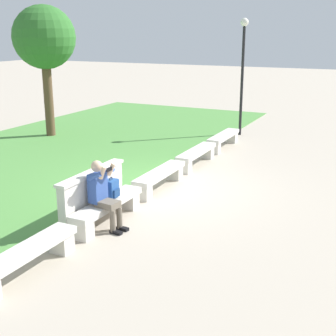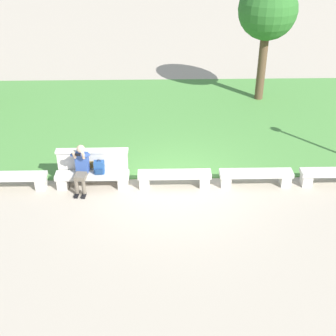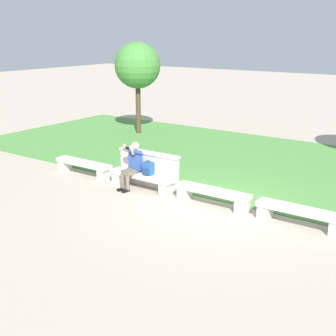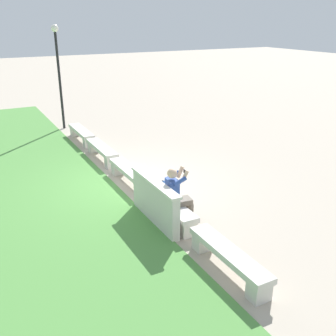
{
  "view_description": "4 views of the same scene",
  "coord_description": "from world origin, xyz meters",
  "px_view_note": "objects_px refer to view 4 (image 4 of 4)",
  "views": [
    {
      "loc": [
        -9.49,
        -4.8,
        3.63
      ],
      "look_at": [
        -1.05,
        -0.72,
        0.88
      ],
      "focal_mm": 50.0,
      "sensor_mm": 36.0,
      "label": 1
    },
    {
      "loc": [
        -0.44,
        -11.01,
        7.28
      ],
      "look_at": [
        -0.19,
        -0.59,
        0.96
      ],
      "focal_mm": 50.0,
      "sensor_mm": 36.0,
      "label": 2
    },
    {
      "loc": [
        5.53,
        -9.79,
        4.27
      ],
      "look_at": [
        -0.99,
        -0.56,
        0.97
      ],
      "focal_mm": 50.0,
      "sensor_mm": 36.0,
      "label": 3
    },
    {
      "loc": [
        -9.33,
        3.77,
        4.31
      ],
      "look_at": [
        -1.27,
        -0.53,
        0.8
      ],
      "focal_mm": 42.0,
      "sensor_mm": 36.0,
      "label": 4
    }
  ],
  "objects_px": {
    "bench_main": "(228,257)",
    "person_photographer": "(177,193)",
    "lamp_post": "(58,63)",
    "bench_mid": "(129,174)",
    "bench_end": "(81,133)",
    "bench_far": "(102,150)",
    "backpack": "(163,190)",
    "bench_near": "(168,207)"
  },
  "relations": [
    {
      "from": "bench_main",
      "to": "person_photographer",
      "type": "height_order",
      "value": "person_photographer"
    },
    {
      "from": "bench_mid",
      "to": "backpack",
      "type": "bearing_deg",
      "value": 179.32
    },
    {
      "from": "bench_far",
      "to": "lamp_post",
      "type": "bearing_deg",
      "value": 1.51
    },
    {
      "from": "bench_near",
      "to": "lamp_post",
      "type": "xyz_separation_m",
      "value": [
        8.99,
        0.12,
        2.34
      ]
    },
    {
      "from": "bench_near",
      "to": "person_photographer",
      "type": "relative_size",
      "value": 1.55
    },
    {
      "from": "bench_main",
      "to": "bench_end",
      "type": "bearing_deg",
      "value": 0.0
    },
    {
      "from": "person_photographer",
      "to": "bench_end",
      "type": "bearing_deg",
      "value": 0.62
    },
    {
      "from": "bench_far",
      "to": "lamp_post",
      "type": "height_order",
      "value": "lamp_post"
    },
    {
      "from": "bench_mid",
      "to": "lamp_post",
      "type": "relative_size",
      "value": 0.5
    },
    {
      "from": "bench_main",
      "to": "person_photographer",
      "type": "xyz_separation_m",
      "value": [
        2.02,
        -0.08,
        0.43
      ]
    },
    {
      "from": "person_photographer",
      "to": "backpack",
      "type": "xyz_separation_m",
      "value": [
        0.47,
        0.1,
        -0.11
      ]
    },
    {
      "from": "bench_near",
      "to": "lamp_post",
      "type": "relative_size",
      "value": 0.5
    },
    {
      "from": "bench_near",
      "to": "bench_mid",
      "type": "height_order",
      "value": "same"
    },
    {
      "from": "bench_main",
      "to": "bench_mid",
      "type": "distance_m",
      "value": 4.57
    },
    {
      "from": "bench_near",
      "to": "bench_mid",
      "type": "xyz_separation_m",
      "value": [
        2.28,
        0.0,
        0.0
      ]
    },
    {
      "from": "person_photographer",
      "to": "backpack",
      "type": "bearing_deg",
      "value": 12.22
    },
    {
      "from": "person_photographer",
      "to": "lamp_post",
      "type": "bearing_deg",
      "value": 1.2
    },
    {
      "from": "bench_far",
      "to": "person_photographer",
      "type": "height_order",
      "value": "person_photographer"
    },
    {
      "from": "backpack",
      "to": "lamp_post",
      "type": "relative_size",
      "value": 0.11
    },
    {
      "from": "bench_far",
      "to": "bench_end",
      "type": "height_order",
      "value": "same"
    },
    {
      "from": "bench_mid",
      "to": "bench_end",
      "type": "height_order",
      "value": "same"
    },
    {
      "from": "bench_mid",
      "to": "bench_far",
      "type": "bearing_deg",
      "value": 0.0
    },
    {
      "from": "bench_end",
      "to": "lamp_post",
      "type": "xyz_separation_m",
      "value": [
        2.14,
        0.12,
        2.34
      ]
    },
    {
      "from": "bench_near",
      "to": "bench_end",
      "type": "bearing_deg",
      "value": 0.0
    },
    {
      "from": "backpack",
      "to": "lamp_post",
      "type": "height_order",
      "value": "lamp_post"
    },
    {
      "from": "person_photographer",
      "to": "backpack",
      "type": "distance_m",
      "value": 0.49
    },
    {
      "from": "bench_main",
      "to": "person_photographer",
      "type": "relative_size",
      "value": 1.55
    },
    {
      "from": "bench_main",
      "to": "bench_mid",
      "type": "relative_size",
      "value": 1.0
    },
    {
      "from": "bench_far",
      "to": "bench_end",
      "type": "bearing_deg",
      "value": 0.0
    },
    {
      "from": "bench_near",
      "to": "backpack",
      "type": "height_order",
      "value": "backpack"
    },
    {
      "from": "bench_main",
      "to": "backpack",
      "type": "height_order",
      "value": "backpack"
    },
    {
      "from": "person_photographer",
      "to": "lamp_post",
      "type": "xyz_separation_m",
      "value": [
        9.25,
        0.19,
        1.91
      ]
    },
    {
      "from": "bench_mid",
      "to": "bench_end",
      "type": "distance_m",
      "value": 4.57
    },
    {
      "from": "lamp_post",
      "to": "bench_main",
      "type": "bearing_deg",
      "value": -179.41
    },
    {
      "from": "person_photographer",
      "to": "bench_mid",
      "type": "bearing_deg",
      "value": 1.74
    },
    {
      "from": "lamp_post",
      "to": "bench_mid",
      "type": "bearing_deg",
      "value": -179.01
    },
    {
      "from": "bench_main",
      "to": "backpack",
      "type": "bearing_deg",
      "value": 0.57
    },
    {
      "from": "bench_end",
      "to": "bench_main",
      "type": "bearing_deg",
      "value": 180.0
    },
    {
      "from": "bench_end",
      "to": "person_photographer",
      "type": "bearing_deg",
      "value": -179.38
    },
    {
      "from": "lamp_post",
      "to": "bench_near",
      "type": "bearing_deg",
      "value": -179.26
    },
    {
      "from": "lamp_post",
      "to": "bench_end",
      "type": "bearing_deg",
      "value": -176.89
    },
    {
      "from": "bench_end",
      "to": "backpack",
      "type": "relative_size",
      "value": 4.77
    }
  ]
}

